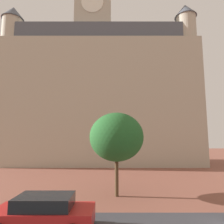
{
  "coord_description": "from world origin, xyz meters",
  "views": [
    {
      "loc": [
        0.39,
        0.42,
        3.88
      ],
      "look_at": [
        0.43,
        10.87,
        5.25
      ],
      "focal_mm": 31.16,
      "sensor_mm": 36.0,
      "label": 1
    }
  ],
  "objects": [
    {
      "name": "ground_plane",
      "position": [
        0.0,
        10.0,
        0.0
      ],
      "size": [
        120.0,
        120.0,
        0.0
      ],
      "primitive_type": "plane",
      "color": "brown"
    },
    {
      "name": "tree_curb_far",
      "position": [
        0.7,
        13.9,
        3.91
      ],
      "size": [
        3.71,
        3.71,
        5.59
      ],
      "color": "#4C3823",
      "rests_on": "ground_plane"
    },
    {
      "name": "landmark_building",
      "position": [
        -1.67,
        30.88,
        10.96
      ],
      "size": [
        29.05,
        10.45,
        32.96
      ],
      "color": "#B2A893",
      "rests_on": "ground_plane"
    },
    {
      "name": "car_red",
      "position": [
        -2.49,
        9.14,
        0.68
      ],
      "size": [
        4.2,
        1.96,
        1.42
      ],
      "color": "red",
      "rests_on": "ground_plane"
    }
  ]
}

